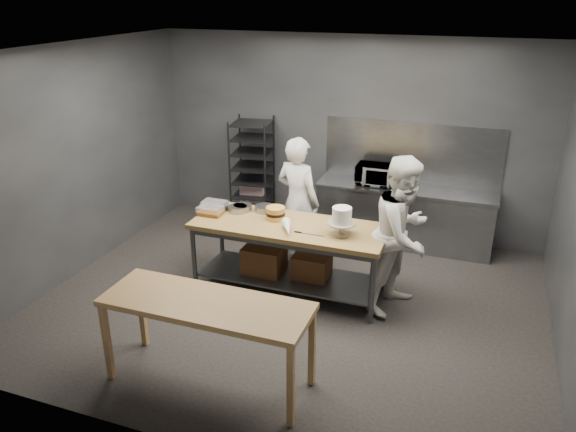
# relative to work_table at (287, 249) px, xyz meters

# --- Properties ---
(ground) EXTENTS (6.00, 6.00, 0.00)m
(ground) POSITION_rel_work_table_xyz_m (0.15, -0.29, -0.57)
(ground) COLOR black
(ground) RESTS_ON ground
(back_wall) EXTENTS (6.00, 0.04, 3.00)m
(back_wall) POSITION_rel_work_table_xyz_m (0.15, 2.21, 0.93)
(back_wall) COLOR #4C4F54
(back_wall) RESTS_ON ground
(work_table) EXTENTS (2.40, 0.90, 0.92)m
(work_table) POSITION_rel_work_table_xyz_m (0.00, 0.00, 0.00)
(work_table) COLOR olive
(work_table) RESTS_ON ground
(near_counter) EXTENTS (2.00, 0.70, 0.90)m
(near_counter) POSITION_rel_work_table_xyz_m (-0.09, -1.96, 0.24)
(near_counter) COLOR olive
(near_counter) RESTS_ON ground
(back_counter) EXTENTS (2.60, 0.60, 0.90)m
(back_counter) POSITION_rel_work_table_xyz_m (1.15, 1.89, -0.12)
(back_counter) COLOR slate
(back_counter) RESTS_ON ground
(splashback_panel) EXTENTS (2.60, 0.02, 0.90)m
(splashback_panel) POSITION_rel_work_table_xyz_m (1.15, 2.19, 0.78)
(splashback_panel) COLOR slate
(splashback_panel) RESTS_ON back_counter
(speed_rack) EXTENTS (0.69, 0.73, 1.75)m
(speed_rack) POSITION_rel_work_table_xyz_m (-1.25, 1.81, 0.28)
(speed_rack) COLOR black
(speed_rack) RESTS_ON ground
(chef_behind) EXTENTS (0.75, 0.60, 1.81)m
(chef_behind) POSITION_rel_work_table_xyz_m (-0.14, 0.81, 0.33)
(chef_behind) COLOR white
(chef_behind) RESTS_ON ground
(chef_right) EXTENTS (0.99, 1.11, 1.89)m
(chef_right) POSITION_rel_work_table_xyz_m (1.40, 0.10, 0.37)
(chef_right) COLOR white
(chef_right) RESTS_ON ground
(microwave) EXTENTS (0.54, 0.37, 0.30)m
(microwave) POSITION_rel_work_table_xyz_m (0.69, 1.89, 0.48)
(microwave) COLOR black
(microwave) RESTS_ON back_counter
(frosted_cake_stand) EXTENTS (0.34, 0.34, 0.34)m
(frosted_cake_stand) POSITION_rel_work_table_xyz_m (0.71, -0.10, 0.56)
(frosted_cake_stand) COLOR #A89E86
(frosted_cake_stand) RESTS_ON work_table
(layer_cake) EXTENTS (0.24, 0.24, 0.16)m
(layer_cake) POSITION_rel_work_table_xyz_m (-0.19, 0.08, 0.43)
(layer_cake) COLOR gold
(layer_cake) RESTS_ON work_table
(cake_pans) EXTENTS (0.89, 0.42, 0.07)m
(cake_pans) POSITION_rel_work_table_xyz_m (-0.75, 0.20, 0.39)
(cake_pans) COLOR gray
(cake_pans) RESTS_ON work_table
(piping_bag) EXTENTS (0.27, 0.39, 0.12)m
(piping_bag) POSITION_rel_work_table_xyz_m (0.10, -0.26, 0.41)
(piping_bag) COLOR white
(piping_bag) RESTS_ON work_table
(offset_spatula) EXTENTS (0.36, 0.02, 0.02)m
(offset_spatula) POSITION_rel_work_table_xyz_m (0.30, -0.21, 0.35)
(offset_spatula) COLOR slate
(offset_spatula) RESTS_ON work_table
(pastry_clamshells) EXTENTS (0.35, 0.40, 0.11)m
(pastry_clamshells) POSITION_rel_work_table_xyz_m (-1.04, 0.03, 0.40)
(pastry_clamshells) COLOR #9A611E
(pastry_clamshells) RESTS_ON work_table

